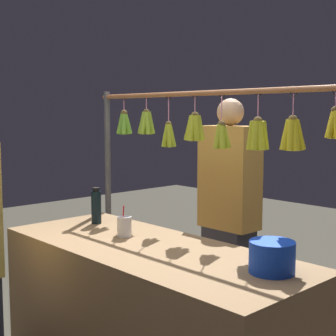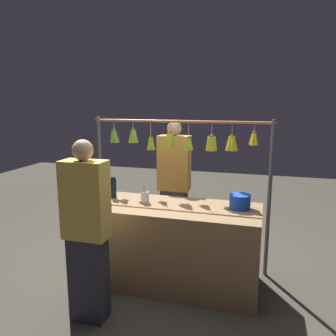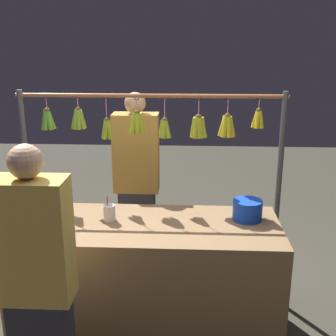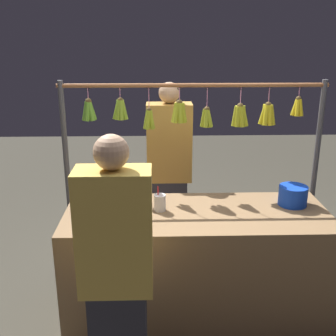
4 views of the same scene
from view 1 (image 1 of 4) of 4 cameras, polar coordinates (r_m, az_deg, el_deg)
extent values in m
cube|color=olive|center=(2.95, -2.10, -17.15)|extent=(1.92, 0.75, 0.87)
cylinder|color=#4C4C51|center=(3.86, -6.80, -4.58)|extent=(0.04, 0.04, 1.77)
cylinder|color=#9E6038|center=(3.04, 4.59, 8.50)|extent=(2.10, 0.03, 0.03)
torus|color=black|center=(2.55, 18.57, 8.23)|extent=(0.04, 0.01, 0.04)
cylinder|color=pink|center=(2.55, 18.53, 7.19)|extent=(0.01, 0.01, 0.09)
sphere|color=brown|center=(2.55, 18.49, 6.20)|extent=(0.04, 0.04, 0.04)
cylinder|color=yellow|center=(2.56, 18.06, 4.72)|extent=(0.06, 0.04, 0.14)
cylinder|color=yellow|center=(2.54, 18.08, 4.71)|extent=(0.05, 0.06, 0.14)
cylinder|color=yellow|center=(2.57, 18.49, 4.71)|extent=(0.04, 0.05, 0.14)
torus|color=black|center=(2.67, 14.08, 8.26)|extent=(0.04, 0.01, 0.04)
cylinder|color=pink|center=(2.67, 14.04, 6.78)|extent=(0.01, 0.01, 0.13)
sphere|color=brown|center=(2.67, 14.01, 5.34)|extent=(0.05, 0.05, 0.05)
cylinder|color=gold|center=(2.69, 13.43, 3.68)|extent=(0.08, 0.04, 0.16)
cylinder|color=gold|center=(2.66, 13.30, 3.65)|extent=(0.06, 0.06, 0.17)
cylinder|color=gold|center=(2.64, 13.80, 3.62)|extent=(0.05, 0.06, 0.16)
cylinder|color=gold|center=(2.64, 14.31, 3.61)|extent=(0.06, 0.05, 0.17)
cylinder|color=gold|center=(2.66, 14.65, 3.62)|extent=(0.07, 0.05, 0.17)
cylinder|color=gold|center=(2.70, 14.43, 3.65)|extent=(0.04, 0.07, 0.16)
cylinder|color=gold|center=(2.71, 13.84, 3.68)|extent=(0.05, 0.05, 0.16)
torus|color=black|center=(2.80, 10.23, 8.25)|extent=(0.04, 0.01, 0.04)
cylinder|color=pink|center=(2.80, 10.20, 6.73)|extent=(0.01, 0.01, 0.14)
sphere|color=brown|center=(2.80, 10.18, 5.26)|extent=(0.05, 0.05, 0.05)
cylinder|color=gold|center=(2.82, 9.53, 3.67)|extent=(0.06, 0.04, 0.16)
cylinder|color=gold|center=(2.79, 9.48, 3.65)|extent=(0.05, 0.06, 0.16)
cylinder|color=gold|center=(2.77, 9.90, 3.62)|extent=(0.05, 0.06, 0.16)
cylinder|color=gold|center=(2.77, 10.48, 3.61)|extent=(0.07, 0.06, 0.17)
cylinder|color=gold|center=(2.79, 10.84, 3.62)|extent=(0.06, 0.05, 0.16)
cylinder|color=gold|center=(2.83, 10.62, 3.66)|extent=(0.04, 0.06, 0.16)
cylinder|color=gold|center=(2.83, 10.02, 3.68)|extent=(0.06, 0.06, 0.16)
torus|color=black|center=(2.96, 6.13, 8.20)|extent=(0.04, 0.01, 0.04)
cylinder|color=pink|center=(2.96, 6.11, 6.54)|extent=(0.01, 0.01, 0.17)
sphere|color=brown|center=(2.96, 6.09, 4.92)|extent=(0.05, 0.05, 0.05)
cylinder|color=#A0B326|center=(2.98, 5.76, 3.58)|extent=(0.06, 0.04, 0.14)
cylinder|color=#A0B326|center=(2.95, 5.72, 3.56)|extent=(0.04, 0.07, 0.15)
cylinder|color=#A0B326|center=(2.94, 6.17, 3.54)|extent=(0.07, 0.06, 0.15)
cylinder|color=#A0B326|center=(2.97, 6.51, 3.56)|extent=(0.06, 0.06, 0.15)
cylinder|color=#A0B326|center=(2.99, 6.27, 3.58)|extent=(0.04, 0.06, 0.14)
torus|color=black|center=(3.11, 3.09, 8.13)|extent=(0.04, 0.01, 0.04)
cylinder|color=pink|center=(3.11, 3.08, 7.03)|extent=(0.01, 0.01, 0.12)
sphere|color=brown|center=(3.11, 3.08, 5.97)|extent=(0.05, 0.05, 0.05)
cylinder|color=#A9B625|center=(3.13, 2.60, 4.56)|extent=(0.06, 0.04, 0.16)
cylinder|color=#A9B625|center=(3.11, 2.46, 4.55)|extent=(0.06, 0.06, 0.16)
cylinder|color=#A9B625|center=(3.08, 2.72, 4.53)|extent=(0.04, 0.08, 0.16)
cylinder|color=#A9B625|center=(3.08, 3.26, 4.53)|extent=(0.05, 0.05, 0.16)
cylinder|color=#A9B625|center=(3.09, 3.62, 4.54)|extent=(0.06, 0.05, 0.16)
cylinder|color=#A9B625|center=(3.13, 3.59, 4.55)|extent=(0.05, 0.07, 0.16)
cylinder|color=#A9B625|center=(3.14, 3.07, 4.56)|extent=(0.06, 0.06, 0.16)
torus|color=black|center=(3.28, 0.07, 8.04)|extent=(0.04, 0.01, 0.04)
cylinder|color=pink|center=(3.28, 0.07, 6.50)|extent=(0.01, 0.01, 0.17)
sphere|color=brown|center=(3.28, 0.07, 5.00)|extent=(0.04, 0.04, 0.04)
cylinder|color=#9AB127|center=(3.29, -0.17, 3.71)|extent=(0.06, 0.03, 0.15)
cylinder|color=#9AB127|center=(3.27, -0.27, 3.69)|extent=(0.04, 0.06, 0.15)
cylinder|color=#9AB127|center=(3.26, 0.15, 3.68)|extent=(0.05, 0.04, 0.15)
cylinder|color=#9AB127|center=(3.27, 0.40, 3.69)|extent=(0.06, 0.05, 0.16)
cylinder|color=#9AB127|center=(3.30, 0.25, 3.71)|extent=(0.04, 0.07, 0.15)
torus|color=black|center=(3.44, -2.48, 7.95)|extent=(0.04, 0.01, 0.04)
cylinder|color=pink|center=(3.44, -2.48, 7.15)|extent=(0.01, 0.01, 0.09)
sphere|color=brown|center=(3.44, -2.47, 6.39)|extent=(0.04, 0.04, 0.04)
cylinder|color=#83A92A|center=(3.46, -2.79, 5.13)|extent=(0.07, 0.03, 0.16)
cylinder|color=#83A92A|center=(3.44, -2.95, 5.12)|extent=(0.05, 0.06, 0.16)
cylinder|color=#83A92A|center=(3.42, -2.77, 5.12)|extent=(0.04, 0.07, 0.16)
cylinder|color=#83A92A|center=(3.41, -2.34, 5.12)|extent=(0.07, 0.05, 0.16)
cylinder|color=#83A92A|center=(3.43, -2.00, 5.13)|extent=(0.06, 0.05, 0.16)
cylinder|color=#83A92A|center=(3.46, -2.04, 5.13)|extent=(0.04, 0.06, 0.16)
cylinder|color=#83A92A|center=(3.47, -2.40, 5.14)|extent=(0.05, 0.05, 0.16)
torus|color=black|center=(3.63, -5.03, 7.84)|extent=(0.04, 0.01, 0.04)
cylinder|color=pink|center=(3.63, -5.02, 7.02)|extent=(0.01, 0.01, 0.10)
sphere|color=brown|center=(3.63, -5.02, 6.23)|extent=(0.05, 0.05, 0.05)
cylinder|color=#639E2D|center=(3.65, -5.27, 5.04)|extent=(0.07, 0.04, 0.16)
cylinder|color=#639E2D|center=(3.63, -5.36, 5.04)|extent=(0.05, 0.07, 0.16)
cylinder|color=#639E2D|center=(3.61, -5.04, 5.03)|extent=(0.07, 0.06, 0.16)
cylinder|color=#639E2D|center=(3.62, -4.66, 5.04)|extent=(0.07, 0.06, 0.16)
cylinder|color=#639E2D|center=(3.65, -4.76, 5.05)|extent=(0.05, 0.08, 0.16)
cylinder|color=black|center=(3.38, -8.15, -4.46)|extent=(0.07, 0.07, 0.22)
cylinder|color=black|center=(3.36, -8.18, -2.43)|extent=(0.05, 0.05, 0.02)
cylinder|color=blue|center=(2.39, 11.73, -9.88)|extent=(0.21, 0.21, 0.15)
cylinder|color=silver|center=(3.01, -4.98, -6.66)|extent=(0.09, 0.09, 0.12)
cylinder|color=red|center=(3.02, -5.14, -6.04)|extent=(0.01, 0.02, 0.18)
cube|color=#2D2D38|center=(3.67, 6.85, -12.93)|extent=(0.32, 0.22, 0.81)
cube|color=#BF8C3F|center=(3.49, 7.01, -1.05)|extent=(0.41, 0.22, 0.71)
sphere|color=tan|center=(3.46, 7.11, 6.32)|extent=(0.19, 0.19, 0.19)
camera|label=2|loc=(1.92, -98.98, 9.65)|focal=36.59mm
camera|label=3|loc=(2.08, -74.47, 16.08)|focal=45.24mm
camera|label=4|loc=(2.58, -66.81, 13.58)|focal=44.14mm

